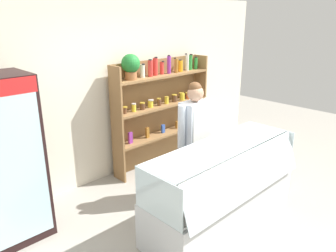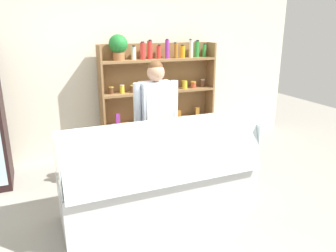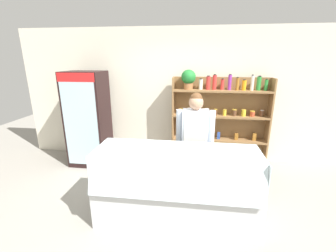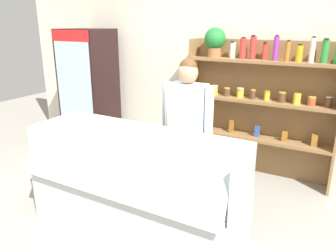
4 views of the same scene
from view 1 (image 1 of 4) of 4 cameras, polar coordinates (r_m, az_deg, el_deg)
ground_plane at (r=4.19m, az=8.20°, el=-16.85°), size 12.00×12.00×0.00m
back_wall at (r=5.05m, az=-9.91°, el=6.15°), size 6.80×0.10×2.70m
drinks_fridge at (r=3.95m, az=-26.86°, el=-5.57°), size 0.74×0.63×1.87m
shelving_unit at (r=5.35m, az=-1.77°, el=4.14°), size 1.87×0.29×1.90m
deli_display_case at (r=4.09m, az=9.30°, el=-12.64°), size 2.09×0.77×1.01m
shop_clerk at (r=4.34m, az=4.65°, el=-1.11°), size 0.58×0.25×1.63m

